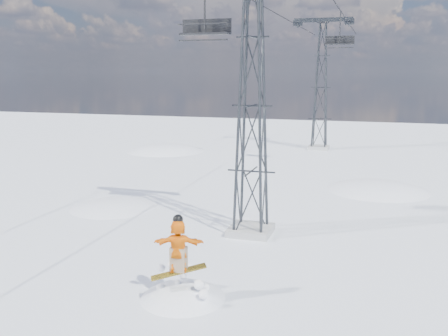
{
  "coord_description": "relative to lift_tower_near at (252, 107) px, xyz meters",
  "views": [
    {
      "loc": [
        5.8,
        -12.03,
        6.89
      ],
      "look_at": [
        0.63,
        4.66,
        3.5
      ],
      "focal_mm": 40.0,
      "sensor_mm": 36.0,
      "label": 1
    }
  ],
  "objects": [
    {
      "name": "lift_chair_near",
      "position": [
        -2.2,
        0.56,
        3.22
      ],
      "size": [
        2.18,
        0.63,
        2.7
      ],
      "color": "black",
      "rests_on": "ground"
    },
    {
      "name": "haul_cables",
      "position": [
        0.0,
        11.5,
        5.38
      ],
      "size": [
        4.46,
        51.0,
        0.06
      ],
      "color": "black",
      "rests_on": "ground"
    },
    {
      "name": "lift_tower_far",
      "position": [
        0.0,
        25.0,
        0.0
      ],
      "size": [
        5.2,
        1.8,
        11.43
      ],
      "color": "#999999",
      "rests_on": "ground"
    },
    {
      "name": "lift_chair_mid",
      "position": [
        2.2,
        15.42,
        3.45
      ],
      "size": [
        1.95,
        0.56,
        2.42
      ],
      "color": "black",
      "rests_on": "ground"
    },
    {
      "name": "lift_tower_near",
      "position": [
        0.0,
        0.0,
        0.0
      ],
      "size": [
        5.2,
        1.8,
        11.43
      ],
      "color": "#999999",
      "rests_on": "ground"
    },
    {
      "name": "snow_terrain",
      "position": [
        -5.57,
        13.24,
        -15.06
      ],
      "size": [
        39.0,
        37.0,
        22.0
      ],
      "color": "white",
      "rests_on": "ground"
    },
    {
      "name": "ground",
      "position": [
        -0.8,
        -8.0,
        -5.47
      ],
      "size": [
        120.0,
        120.0,
        0.0
      ],
      "primitive_type": "plane",
      "color": "white",
      "rests_on": "ground"
    }
  ]
}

